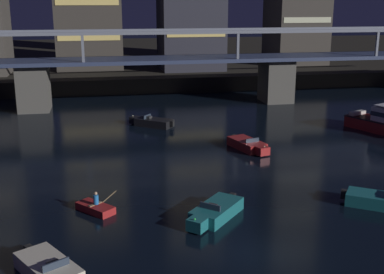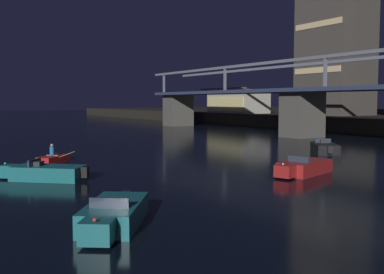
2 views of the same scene
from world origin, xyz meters
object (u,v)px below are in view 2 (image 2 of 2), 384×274
at_px(waterfront_pavilion, 237,101).
at_px(speedboat_far_left, 324,148).
at_px(speedboat_mid_center, 45,173).
at_px(speedboat_near_right, 114,215).
at_px(tower_west_low, 336,3).
at_px(speedboat_near_center, 303,167).
at_px(dinghy_with_paddler, 53,159).

distance_m(waterfront_pavilion, speedboat_far_left, 47.51).
bearing_deg(speedboat_mid_center, speedboat_near_right, -1.55).
xyz_separation_m(tower_west_low, speedboat_far_left, (23.48, -28.34, -19.73)).
bearing_deg(speedboat_near_right, speedboat_far_left, 116.59).
distance_m(speedboat_near_center, speedboat_near_right, 14.84).
bearing_deg(speedboat_near_center, speedboat_far_left, 126.30).
xyz_separation_m(tower_west_low, dinghy_with_paddler, (17.54, -49.98, -19.87)).
distance_m(speedboat_near_right, speedboat_mid_center, 10.92).
relative_size(tower_west_low, dinghy_with_paddler, 13.47).
xyz_separation_m(tower_west_low, speedboat_mid_center, (24.70, -52.29, -19.73)).
distance_m(tower_west_low, speedboat_near_center, 53.18).
xyz_separation_m(tower_west_low, speedboat_near_center, (30.94, -38.49, -19.73)).
bearing_deg(speedboat_near_center, waterfront_pavilion, 146.38).
xyz_separation_m(speedboat_mid_center, speedboat_far_left, (-1.22, 23.94, 0.00)).
height_order(tower_west_low, speedboat_near_right, tower_west_low).
height_order(tower_west_low, speedboat_near_center, tower_west_low).
height_order(tower_west_low, speedboat_far_left, tower_west_low).
relative_size(tower_west_low, speedboat_near_center, 7.01).
xyz_separation_m(tower_west_low, waterfront_pavilion, (-18.17, -5.84, -15.70)).
xyz_separation_m(waterfront_pavilion, speedboat_mid_center, (42.87, -46.45, -4.02)).
xyz_separation_m(tower_west_low, speedboat_near_right, (35.61, -52.58, -19.73)).
bearing_deg(speedboat_far_left, dinghy_with_paddler, -105.37).
xyz_separation_m(speedboat_near_center, dinghy_with_paddler, (-13.40, -11.48, -0.14)).
xyz_separation_m(speedboat_near_right, dinghy_with_paddler, (-18.07, 2.60, -0.14)).
distance_m(speedboat_near_right, dinghy_with_paddler, 18.26).
relative_size(speedboat_near_center, speedboat_far_left, 1.10).
bearing_deg(dinghy_with_paddler, speedboat_mid_center, -17.86).
height_order(waterfront_pavilion, speedboat_mid_center, waterfront_pavilion).
height_order(waterfront_pavilion, dinghy_with_paddler, waterfront_pavilion).
bearing_deg(speedboat_near_right, speedboat_mid_center, 178.45).
height_order(tower_west_low, dinghy_with_paddler, tower_west_low).
bearing_deg(speedboat_far_left, waterfront_pavilion, 151.62).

